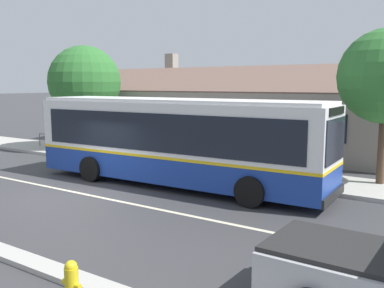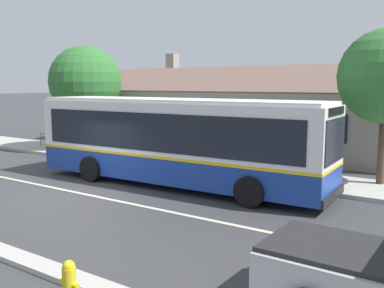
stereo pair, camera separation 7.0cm
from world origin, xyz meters
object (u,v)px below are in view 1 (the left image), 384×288
at_px(transit_bus, 176,139).
at_px(bench_by_building, 79,145).
at_px(bench_down_street, 146,152).
at_px(bike_rack, 45,138).
at_px(street_tree_secondary, 83,84).
at_px(fire_hydrant, 72,283).

xyz_separation_m(transit_bus, bench_by_building, (-8.42, 2.71, -1.20)).
height_order(bench_down_street, bike_rack, bench_down_street).
bearing_deg(street_tree_secondary, bench_by_building, -51.41).
bearing_deg(street_tree_secondary, transit_bus, -23.14).
xyz_separation_m(transit_bus, bench_down_street, (-3.86, 2.83, -1.19)).
bearing_deg(bike_rack, street_tree_secondary, 23.69).
xyz_separation_m(street_tree_secondary, fire_hydrant, (13.26, -12.36, -3.39)).
distance_m(street_tree_secondary, fire_hydrant, 18.44).
bearing_deg(bike_rack, fire_hydrant, -36.25).
xyz_separation_m(bench_down_street, bike_rack, (-7.89, 0.24, 0.11)).
relative_size(transit_bus, bench_down_street, 6.87).
distance_m(transit_bus, bike_rack, 12.20).
relative_size(bench_by_building, street_tree_secondary, 0.28).
relative_size(bench_down_street, bike_rack, 1.49).
xyz_separation_m(bench_by_building, bench_down_street, (4.56, 0.12, 0.00)).
bearing_deg(fire_hydrant, bench_down_street, 124.40).
distance_m(bench_by_building, bench_down_street, 4.56).
distance_m(bench_down_street, bike_rack, 7.89).
height_order(transit_bus, bike_rack, transit_bus).
relative_size(bench_by_building, fire_hydrant, 1.99).
bearing_deg(bench_by_building, transit_bus, -17.83).
distance_m(bench_down_street, fire_hydrant, 13.49).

